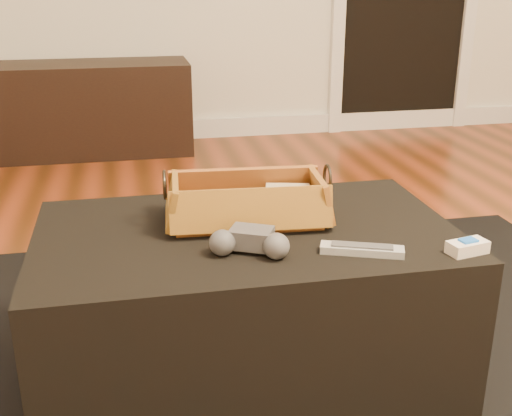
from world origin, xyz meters
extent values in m
cube|color=brown|center=(0.00, 0.00, -0.01)|extent=(5.00, 5.50, 0.01)
cube|color=white|center=(0.00, 2.73, 0.06)|extent=(5.00, 0.04, 0.12)
cube|color=black|center=(-0.80, 2.51, 0.26)|extent=(1.33, 0.45, 0.52)
cube|color=black|center=(-0.24, 0.05, 0.01)|extent=(2.60, 2.00, 0.01)
cube|color=black|center=(-0.24, 0.10, 0.22)|extent=(1.00, 0.60, 0.42)
cube|color=black|center=(-0.25, 0.14, 0.46)|extent=(0.21, 0.05, 0.02)
cube|color=tan|center=(-0.12, 0.17, 0.48)|extent=(0.13, 0.10, 0.06)
cube|color=#A75825|center=(-0.23, 0.15, 0.44)|extent=(0.36, 0.19, 0.01)
cube|color=#AF6227|center=(-0.22, 0.24, 0.50)|extent=(0.38, 0.06, 0.10)
cube|color=#A97526|center=(-0.24, 0.06, 0.50)|extent=(0.38, 0.06, 0.10)
cube|color=#A96926|center=(-0.05, 0.14, 0.50)|extent=(0.05, 0.19, 0.10)
cube|color=#8E6120|center=(-0.41, 0.16, 0.50)|extent=(0.05, 0.19, 0.10)
torus|color=black|center=(-0.03, 0.13, 0.54)|extent=(0.01, 0.07, 0.07)
torus|color=black|center=(-0.43, 0.16, 0.54)|extent=(0.01, 0.07, 0.07)
cube|color=#414144|center=(-0.25, -0.02, 0.46)|extent=(0.11, 0.10, 0.04)
sphere|color=#404043|center=(-0.32, -0.03, 0.46)|extent=(0.07, 0.07, 0.06)
sphere|color=#464549|center=(-0.21, -0.07, 0.46)|extent=(0.07, 0.07, 0.06)
cube|color=#B5B9BD|center=(-0.02, -0.09, 0.44)|extent=(0.18, 0.10, 0.02)
cube|color=#404144|center=(-0.02, -0.09, 0.45)|extent=(0.14, 0.07, 0.00)
cube|color=white|center=(0.21, -0.13, 0.45)|extent=(0.10, 0.06, 0.03)
cube|color=blue|center=(0.21, -0.13, 0.46)|extent=(0.04, 0.03, 0.01)
camera|label=1|loc=(-0.51, -1.30, 1.01)|focal=45.00mm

